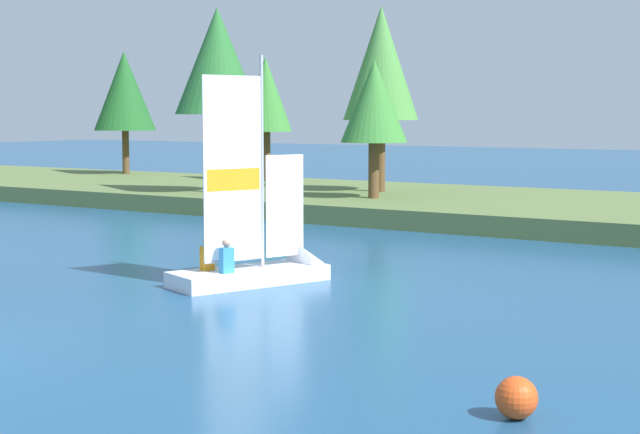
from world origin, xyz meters
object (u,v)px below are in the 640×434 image
Objects in this scene: shoreline_tree_midright at (381,64)px; sailboat at (274,264)px; shoreline_tree_midleft at (266,95)px; shoreline_tree_right at (374,102)px; shoreline_tree_left at (124,91)px; channel_buoy at (516,398)px; shoreline_tree_centre at (217,61)px.

sailboat is (6.64, -16.77, -5.49)m from shoreline_tree_midright.
shoreline_tree_midleft reaches higher than shoreline_tree_right.
shoreline_tree_left is 11.99× the size of channel_buoy.
shoreline_tree_midright is (7.84, -2.77, 1.14)m from shoreline_tree_midleft.
shoreline_tree_left reaches higher than sailboat.
shoreline_tree_left is 0.86× the size of shoreline_tree_midright.
shoreline_tree_centre is 6.62m from shoreline_tree_midright.
shoreline_tree_midleft is 10.82m from shoreline_tree_right.
shoreline_tree_midright reaches higher than sailboat.
shoreline_tree_centre reaches higher than shoreline_tree_right.
shoreline_tree_midleft is at bearing -2.33° from shoreline_tree_left.
shoreline_tree_midleft is 7.41m from shoreline_tree_centre.
sailboat is 10.22× the size of channel_buoy.
shoreline_tree_left reaches higher than shoreline_tree_right.
shoreline_tree_left is 9.60m from shoreline_tree_midleft.
shoreline_tree_midright reaches higher than shoreline_tree_midleft.
shoreline_tree_midright is at bearing 37.87° from shoreline_tree_centre.
shoreline_tree_right is (6.58, 1.15, -1.67)m from shoreline_tree_centre.
shoreline_tree_midright is 1.46× the size of shoreline_tree_right.
shoreline_tree_left reaches higher than shoreline_tree_midleft.
shoreline_tree_centre is 1.34× the size of sailboat.
shoreline_tree_right reaches higher than sailboat.
sailboat is (14.48, -19.54, -4.35)m from shoreline_tree_midleft.
shoreline_tree_midright is at bearing 114.94° from shoreline_tree_right.
sailboat is at bearing -53.47° from shoreline_tree_midleft.
channel_buoy is (32.57, -26.57, -4.81)m from shoreline_tree_left.
shoreline_tree_midleft reaches higher than sailboat.
shoreline_tree_midright is 28.45m from channel_buoy.
shoreline_tree_left reaches higher than channel_buoy.
channel_buoy is at bearing -106.38° from sailboat.
channel_buoy is (15.15, -23.41, -5.62)m from shoreline_tree_midright.
shoreline_tree_midleft is at bearing 160.56° from shoreline_tree_midright.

